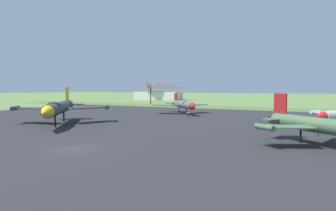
# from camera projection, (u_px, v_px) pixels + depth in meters

# --- Properties ---
(ground_plane) EXTENTS (600.00, 600.00, 0.00)m
(ground_plane) POSITION_uv_depth(u_px,v_px,m) (74.00, 150.00, 23.54)
(ground_plane) COLOR #607F42
(asphalt_apron) EXTENTS (91.79, 62.36, 0.05)m
(asphalt_apron) POSITION_uv_depth(u_px,v_px,m) (176.00, 124.00, 40.06)
(asphalt_apron) COLOR #28282B
(asphalt_apron) RESTS_ON ground
(grass_verge_strip) EXTENTS (151.79, 12.00, 0.06)m
(grass_verge_strip) POSITION_uv_depth(u_px,v_px,m) (241.00, 108.00, 72.89)
(grass_verge_strip) COLOR #516C34
(grass_verge_strip) RESTS_ON ground
(jet_fighter_front_left) EXTENTS (10.60, 11.14, 4.06)m
(jet_fighter_front_left) POSITION_uv_depth(u_px,v_px,m) (183.00, 105.00, 56.37)
(jet_fighter_front_left) COLOR #565B60
(jet_fighter_front_left) RESTS_ON ground
(info_placard_front_left) EXTENTS (0.63, 0.30, 1.01)m
(info_placard_front_left) POSITION_uv_depth(u_px,v_px,m) (188.00, 114.00, 48.78)
(info_placard_front_left) COLOR black
(info_placard_front_left) RESTS_ON ground
(jet_fighter_front_right) EXTENTS (13.79, 15.07, 5.21)m
(jet_fighter_front_right) POSITION_uv_depth(u_px,v_px,m) (59.00, 108.00, 39.33)
(jet_fighter_front_right) COLOR #33383D
(jet_fighter_front_right) RESTS_ON ground
(info_placard_rear_center) EXTENTS (0.49, 0.26, 1.11)m
(info_placard_rear_center) POSITION_uv_depth(u_px,v_px,m) (318.00, 130.00, 30.29)
(info_placard_rear_center) COLOR black
(info_placard_rear_center) RESTS_ON ground
(jet_fighter_rear_left) EXTENTS (11.38, 10.79, 4.49)m
(jet_fighter_rear_left) POSITION_uv_depth(u_px,v_px,m) (328.00, 126.00, 23.68)
(jet_fighter_rear_left) COLOR #4C6B47
(jet_fighter_rear_left) RESTS_ON ground
(bare_tree_far_left) EXTENTS (2.50, 2.46, 7.41)m
(bare_tree_far_left) POSITION_uv_depth(u_px,v_px,m) (150.00, 92.00, 92.82)
(bare_tree_far_left) COLOR brown
(bare_tree_far_left) RESTS_ON ground
(visitor_building) EXTENTS (22.00, 14.74, 7.49)m
(visitor_building) POSITION_uv_depth(u_px,v_px,m) (159.00, 91.00, 128.33)
(visitor_building) COLOR silver
(visitor_building) RESTS_ON ground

